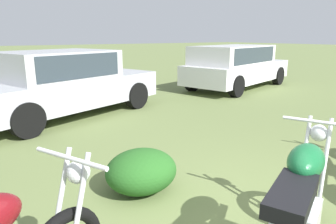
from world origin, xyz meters
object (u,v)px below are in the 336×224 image
Objects in this scene: car_silver at (62,80)px; car_white at (236,64)px; motorcycle_green at (298,212)px; shrub_low at (141,171)px.

car_silver is 0.95× the size of car_white.
car_silver is at bearing 67.74° from motorcycle_green.
car_white reaches higher than motorcycle_green.
car_white is at bearing -15.14° from car_silver.
car_white is 5.78× the size of shrub_low.
car_silver is at bearing 168.81° from car_white.
motorcycle_green is 8.46m from car_white.
shrub_low is at bearing 78.81° from motorcycle_green.
car_silver and car_white have the same top height.
shrub_low is (-0.35, 1.72, -0.23)m from motorcycle_green.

